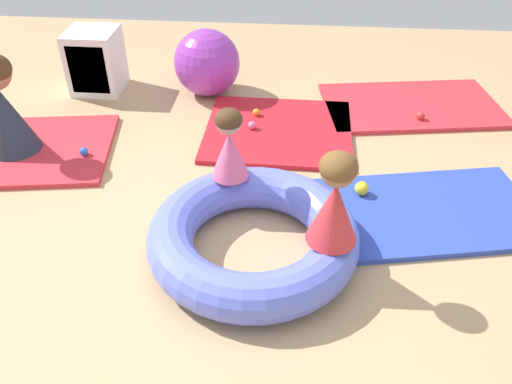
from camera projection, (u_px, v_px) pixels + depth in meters
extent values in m
plane|color=tan|center=(230.00, 248.00, 3.26)|extent=(8.00, 8.00, 0.00)
cube|color=red|center=(278.00, 131.00, 4.35)|extent=(1.20, 1.09, 0.04)
cube|color=#2D47B7|center=(425.00, 212.00, 3.51)|extent=(1.59, 1.12, 0.04)
cube|color=red|center=(411.00, 105.00, 4.71)|extent=(1.64, 1.13, 0.04)
cube|color=red|center=(17.00, 150.00, 4.11)|extent=(1.56, 1.20, 0.04)
torus|color=#6070E5|center=(253.00, 236.00, 3.14)|extent=(1.26, 1.26, 0.28)
cone|color=red|center=(334.00, 212.00, 2.81)|extent=(0.32, 0.32, 0.37)
sphere|color=#936647|center=(338.00, 170.00, 2.64)|extent=(0.18, 0.18, 0.18)
ellipsoid|color=brown|center=(339.00, 167.00, 2.63)|extent=(0.20, 0.20, 0.16)
cone|color=#E5608E|center=(230.00, 154.00, 3.31)|extent=(0.28, 0.28, 0.32)
sphere|color=tan|center=(229.00, 122.00, 3.17)|extent=(0.16, 0.16, 0.16)
ellipsoid|color=#472D19|center=(229.00, 119.00, 3.16)|extent=(0.17, 0.17, 0.13)
cone|color=#232D3D|center=(7.00, 119.00, 3.95)|extent=(0.52, 0.52, 0.51)
sphere|color=orange|center=(256.00, 112.00, 4.50)|extent=(0.06, 0.06, 0.06)
sphere|color=pink|center=(252.00, 125.00, 4.32)|extent=(0.07, 0.07, 0.07)
sphere|color=red|center=(421.00, 116.00, 4.45)|extent=(0.07, 0.07, 0.07)
sphere|color=yellow|center=(362.00, 188.00, 3.60)|extent=(0.10, 0.10, 0.10)
sphere|color=blue|center=(84.00, 151.00, 4.00)|extent=(0.06, 0.06, 0.06)
sphere|color=purple|center=(207.00, 63.00, 4.77)|extent=(0.60, 0.60, 0.60)
cube|color=white|center=(96.00, 61.00, 4.86)|extent=(0.44, 0.44, 0.56)
cube|color=#2D2D33|center=(91.00, 66.00, 4.76)|extent=(0.34, 0.20, 0.44)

